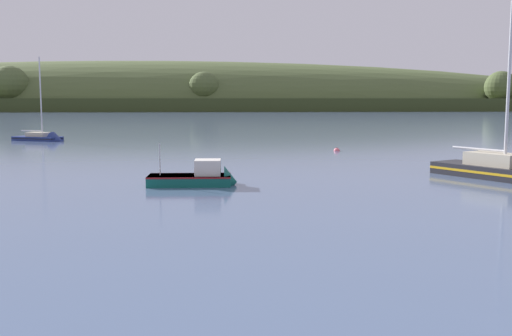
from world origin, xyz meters
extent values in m
cube|color=#35401E|center=(4.13, 245.52, 2.42)|extent=(544.51, 81.68, 4.85)
ellipsoid|color=#4C5B33|center=(-40.82, 263.95, 0.00)|extent=(436.86, 93.11, 41.77)
sphere|color=#4C5B33|center=(-87.62, 231.55, 9.90)|extent=(14.43, 14.43, 14.43)
sphere|color=#4C5B33|center=(-14.57, 234.86, 9.07)|extent=(12.06, 12.06, 12.06)
sphere|color=#4C5B33|center=(103.22, 240.18, 9.31)|extent=(12.75, 12.75, 12.75)
cube|color=#232328|center=(16.10, 39.09, 0.11)|extent=(5.92, 7.37, 1.26)
cube|color=gold|center=(16.10, 39.09, 0.41)|extent=(5.94, 7.39, 0.15)
cube|color=#BCB299|center=(16.19, 38.93, 1.12)|extent=(3.16, 3.63, 0.77)
cylinder|color=silver|center=(16.57, 38.33, 5.70)|extent=(0.18, 0.18, 9.93)
cylinder|color=silver|center=(15.58, 39.91, 1.66)|extent=(2.10, 3.24, 0.14)
cube|color=navy|center=(-22.26, 71.57, 0.01)|extent=(5.96, 4.05, 0.91)
cone|color=navy|center=(-19.67, 70.54, 0.01)|extent=(2.05, 2.42, 2.05)
cube|color=black|center=(-22.26, 71.57, 0.26)|extent=(5.97, 4.07, 0.09)
cube|color=#BCB299|center=(-22.13, 71.52, 0.70)|extent=(2.87, 2.28, 0.47)
cylinder|color=silver|center=(-21.61, 71.31, 4.92)|extent=(0.15, 0.15, 8.90)
cylinder|color=silver|center=(-22.97, 71.86, 1.09)|extent=(2.76, 1.20, 0.12)
cube|color=#0F564C|center=(-1.74, 36.24, 0.18)|extent=(4.55, 2.07, 0.78)
cone|color=#0F564C|center=(0.51, 36.29, 0.18)|extent=(0.74, 1.79, 1.78)
cube|color=maroon|center=(-1.74, 36.24, 0.53)|extent=(4.55, 2.11, 0.08)
cube|color=silver|center=(-0.74, 36.26, 0.99)|extent=(1.43, 1.45, 0.85)
cube|color=#192833|center=(-0.09, 36.28, 1.12)|extent=(0.08, 1.26, 0.47)
cylinder|color=#B2B2B7|center=(-3.34, 36.21, 1.44)|extent=(0.06, 0.06, 1.75)
sphere|color=#E06675|center=(9.63, 57.44, 0.00)|extent=(0.57, 0.57, 0.57)
cylinder|color=black|center=(9.63, 57.44, 0.33)|extent=(0.04, 0.04, 0.08)
camera|label=1|loc=(1.31, 4.02, 4.72)|focal=41.61mm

